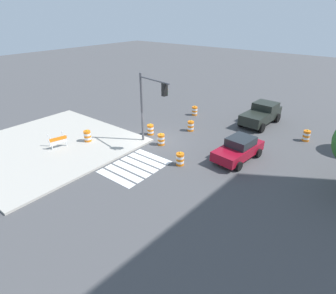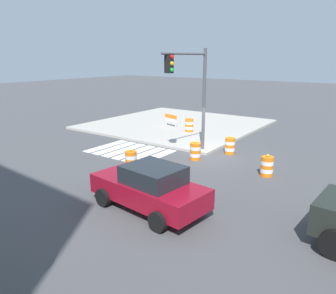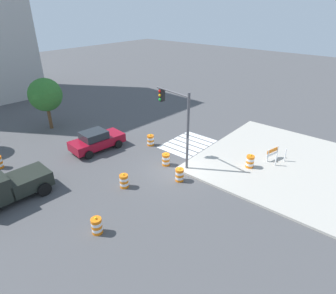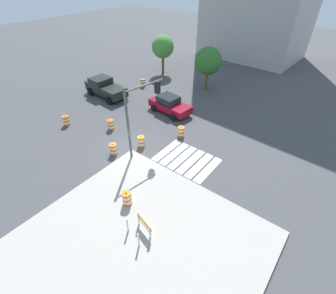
{
  "view_description": "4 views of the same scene",
  "coord_description": "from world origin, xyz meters",
  "px_view_note": "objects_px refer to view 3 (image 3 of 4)",
  "views": [
    {
      "loc": [
        15.68,
        13.97,
        9.83
      ],
      "look_at": [
        1.66,
        2.86,
        0.95
      ],
      "focal_mm": 29.65,
      "sensor_mm": 36.0,
      "label": 1
    },
    {
      "loc": [
        -8.19,
        15.14,
        5.18
      ],
      "look_at": [
        1.0,
        2.23,
        0.83
      ],
      "focal_mm": 35.0,
      "sensor_mm": 36.0,
      "label": 2
    },
    {
      "loc": [
        -13.73,
        -10.91,
        10.69
      ],
      "look_at": [
        1.13,
        1.58,
        0.9
      ],
      "focal_mm": 30.6,
      "sensor_mm": 36.0,
      "label": 3
    },
    {
      "loc": [
        11.56,
        -10.2,
        11.82
      ],
      "look_at": [
        2.47,
        1.48,
        0.67
      ],
      "focal_mm": 26.08,
      "sensor_mm": 36.0,
      "label": 4
    }
  ],
  "objects_px": {
    "traffic_barrel_median_far": "(179,175)",
    "traffic_barrel_on_sidewalk": "(250,161)",
    "traffic_barrel_median_near": "(97,226)",
    "traffic_light_pole": "(177,114)",
    "pickup_truck": "(1,189)",
    "construction_barricade": "(274,153)",
    "street_tree_streetside_near": "(45,95)",
    "traffic_barrel_crosswalk_end": "(124,181)",
    "sports_car": "(97,140)",
    "traffic_barrel_near_corner": "(151,140)",
    "traffic_barrel_far_curb": "(166,160)"
  },
  "relations": [
    {
      "from": "traffic_barrel_crosswalk_end",
      "to": "traffic_barrel_median_near",
      "type": "distance_m",
      "value": 4.22
    },
    {
      "from": "sports_car",
      "to": "street_tree_streetside_near",
      "type": "xyz_separation_m",
      "value": [
        -0.05,
        6.98,
        2.44
      ]
    },
    {
      "from": "pickup_truck",
      "to": "traffic_barrel_far_curb",
      "type": "distance_m",
      "value": 10.63
    },
    {
      "from": "traffic_barrel_median_far",
      "to": "traffic_barrel_far_curb",
      "type": "relative_size",
      "value": 1.0
    },
    {
      "from": "traffic_barrel_crosswalk_end",
      "to": "traffic_barrel_near_corner",
      "type": "bearing_deg",
      "value": 27.41
    },
    {
      "from": "sports_car",
      "to": "construction_barricade",
      "type": "bearing_deg",
      "value": -58.56
    },
    {
      "from": "traffic_barrel_far_curb",
      "to": "traffic_barrel_on_sidewalk",
      "type": "relative_size",
      "value": 1.0
    },
    {
      "from": "pickup_truck",
      "to": "traffic_barrel_far_curb",
      "type": "relative_size",
      "value": 5.16
    },
    {
      "from": "sports_car",
      "to": "street_tree_streetside_near",
      "type": "distance_m",
      "value": 7.39
    },
    {
      "from": "traffic_barrel_median_far",
      "to": "street_tree_streetside_near",
      "type": "bearing_deg",
      "value": 92.75
    },
    {
      "from": "sports_car",
      "to": "traffic_barrel_on_sidewalk",
      "type": "relative_size",
      "value": 4.39
    },
    {
      "from": "traffic_barrel_median_near",
      "to": "traffic_light_pole",
      "type": "relative_size",
      "value": 0.19
    },
    {
      "from": "construction_barricade",
      "to": "traffic_barrel_on_sidewalk",
      "type": "bearing_deg",
      "value": 156.02
    },
    {
      "from": "street_tree_streetside_near",
      "to": "traffic_barrel_on_sidewalk",
      "type": "bearing_deg",
      "value": -73.83
    },
    {
      "from": "traffic_barrel_median_far",
      "to": "street_tree_streetside_near",
      "type": "relative_size",
      "value": 0.21
    },
    {
      "from": "traffic_light_pole",
      "to": "construction_barricade",
      "type": "bearing_deg",
      "value": -47.91
    },
    {
      "from": "traffic_barrel_median_far",
      "to": "traffic_barrel_median_near",
      "type": "bearing_deg",
      "value": 177.79
    },
    {
      "from": "traffic_barrel_median_near",
      "to": "street_tree_streetside_near",
      "type": "height_order",
      "value": "street_tree_streetside_near"
    },
    {
      "from": "traffic_barrel_median_far",
      "to": "traffic_barrel_on_sidewalk",
      "type": "relative_size",
      "value": 1.0
    },
    {
      "from": "traffic_barrel_near_corner",
      "to": "traffic_barrel_crosswalk_end",
      "type": "height_order",
      "value": "same"
    },
    {
      "from": "construction_barricade",
      "to": "pickup_truck",
      "type": "bearing_deg",
      "value": 145.59
    },
    {
      "from": "traffic_barrel_crosswalk_end",
      "to": "traffic_light_pole",
      "type": "height_order",
      "value": "traffic_light_pole"
    },
    {
      "from": "pickup_truck",
      "to": "traffic_barrel_near_corner",
      "type": "xyz_separation_m",
      "value": [
        11.3,
        -1.38,
        -0.52
      ]
    },
    {
      "from": "pickup_truck",
      "to": "sports_car",
      "type": "bearing_deg",
      "value": 10.04
    },
    {
      "from": "pickup_truck",
      "to": "traffic_barrel_on_sidewalk",
      "type": "xyz_separation_m",
      "value": [
        13.06,
        -9.44,
        -0.37
      ]
    },
    {
      "from": "traffic_barrel_median_near",
      "to": "traffic_light_pole",
      "type": "bearing_deg",
      "value": 9.35
    },
    {
      "from": "sports_car",
      "to": "traffic_barrel_near_corner",
      "type": "relative_size",
      "value": 4.39
    },
    {
      "from": "pickup_truck",
      "to": "construction_barricade",
      "type": "distance_m",
      "value": 18.35
    },
    {
      "from": "street_tree_streetside_near",
      "to": "traffic_barrel_median_far",
      "type": "bearing_deg",
      "value": -87.25
    },
    {
      "from": "traffic_barrel_on_sidewalk",
      "to": "traffic_barrel_median_far",
      "type": "bearing_deg",
      "value": 146.96
    },
    {
      "from": "traffic_barrel_median_near",
      "to": "traffic_light_pole",
      "type": "xyz_separation_m",
      "value": [
        8.21,
        1.35,
        3.46
      ]
    },
    {
      "from": "sports_car",
      "to": "traffic_barrel_near_corner",
      "type": "height_order",
      "value": "sports_car"
    },
    {
      "from": "traffic_barrel_median_far",
      "to": "traffic_barrel_on_sidewalk",
      "type": "xyz_separation_m",
      "value": [
        4.45,
        -2.89,
        0.15
      ]
    },
    {
      "from": "street_tree_streetside_near",
      "to": "sports_car",
      "type": "bearing_deg",
      "value": -89.6
    },
    {
      "from": "construction_barricade",
      "to": "traffic_light_pole",
      "type": "height_order",
      "value": "traffic_light_pole"
    },
    {
      "from": "traffic_barrel_near_corner",
      "to": "traffic_barrel_on_sidewalk",
      "type": "xyz_separation_m",
      "value": [
        1.76,
        -8.06,
        0.15
      ]
    },
    {
      "from": "traffic_barrel_median_far",
      "to": "traffic_light_pole",
      "type": "bearing_deg",
      "value": 44.64
    },
    {
      "from": "traffic_barrel_median_near",
      "to": "construction_barricade",
      "type": "distance_m",
      "value": 13.73
    },
    {
      "from": "traffic_barrel_median_near",
      "to": "construction_barricade",
      "type": "xyz_separation_m",
      "value": [
        13.11,
        -4.07,
        0.27
      ]
    },
    {
      "from": "traffic_barrel_near_corner",
      "to": "traffic_barrel_median_far",
      "type": "bearing_deg",
      "value": -117.49
    },
    {
      "from": "sports_car",
      "to": "traffic_barrel_median_far",
      "type": "xyz_separation_m",
      "value": [
        0.67,
        -7.95,
        -0.36
      ]
    },
    {
      "from": "traffic_barrel_far_curb",
      "to": "traffic_barrel_crosswalk_end",
      "type": "bearing_deg",
      "value": 176.53
    },
    {
      "from": "traffic_barrel_far_curb",
      "to": "traffic_light_pole",
      "type": "xyz_separation_m",
      "value": [
        0.62,
        -0.44,
        3.46
      ]
    },
    {
      "from": "sports_car",
      "to": "traffic_barrel_crosswalk_end",
      "type": "height_order",
      "value": "sports_car"
    },
    {
      "from": "sports_car",
      "to": "traffic_barrel_median_near",
      "type": "distance_m",
      "value": 9.72
    },
    {
      "from": "traffic_barrel_near_corner",
      "to": "pickup_truck",
      "type": "bearing_deg",
      "value": 173.03
    },
    {
      "from": "traffic_barrel_median_near",
      "to": "traffic_barrel_median_far",
      "type": "height_order",
      "value": "same"
    },
    {
      "from": "sports_car",
      "to": "traffic_barrel_crosswalk_end",
      "type": "bearing_deg",
      "value": -111.3
    },
    {
      "from": "sports_car",
      "to": "traffic_barrel_near_corner",
      "type": "bearing_deg",
      "value": -39.67
    },
    {
      "from": "traffic_barrel_crosswalk_end",
      "to": "traffic_barrel_median_far",
      "type": "xyz_separation_m",
      "value": [
        2.88,
        -2.28,
        0.0
      ]
    }
  ]
}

